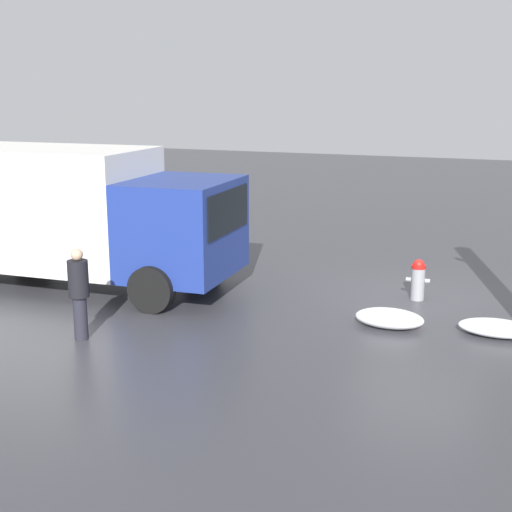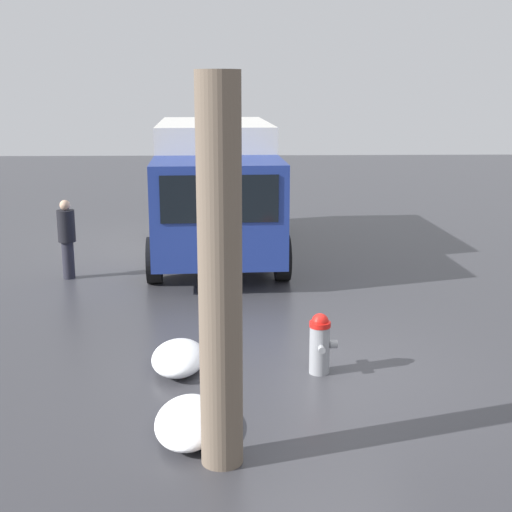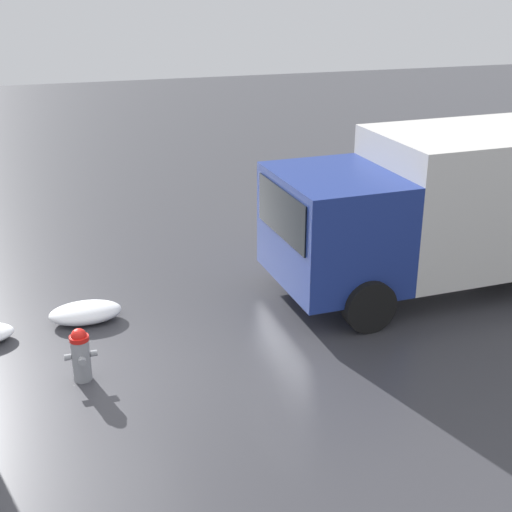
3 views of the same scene
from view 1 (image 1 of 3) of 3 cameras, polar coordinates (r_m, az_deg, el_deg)
name	(u,v)px [view 1 (image 1 of 3)]	position (r m, az deg, el deg)	size (l,w,h in m)	color
ground_plane	(417,300)	(14.67, 12.75, -3.42)	(60.00, 60.00, 0.00)	#38383D
fire_hydrant	(418,279)	(14.56, 12.84, -1.81)	(0.47, 0.38, 0.83)	gray
delivery_truck	(72,212)	(15.56, -14.48, 3.46)	(6.86, 3.01, 2.91)	navy
pedestrian	(79,290)	(12.23, -13.98, -2.68)	(0.34, 0.34, 1.57)	#23232D
snow_pile_by_hydrant	(389,318)	(12.88, 10.63, -4.92)	(1.22, 0.72, 0.33)	white
snow_pile_curbside	(498,328)	(12.94, 18.78, -5.49)	(1.32, 0.74, 0.27)	white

